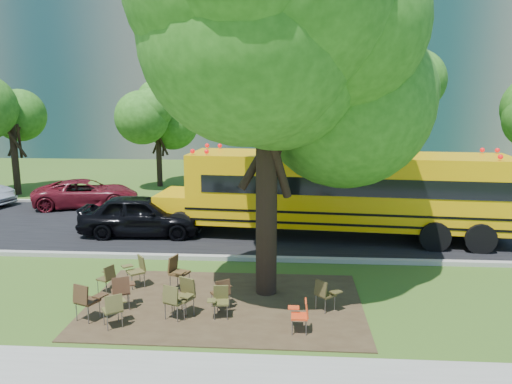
# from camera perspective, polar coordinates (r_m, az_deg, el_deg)

# --- Properties ---
(ground) EXTENTS (160.00, 160.00, 0.00)m
(ground) POSITION_cam_1_polar(r_m,az_deg,el_deg) (13.76, -7.50, -11.69)
(ground) COLOR #37581B
(ground) RESTS_ON ground
(dirt_patch) EXTENTS (7.00, 4.50, 0.03)m
(dirt_patch) POSITION_cam_1_polar(r_m,az_deg,el_deg) (13.15, -3.56, -12.66)
(dirt_patch) COLOR #382819
(dirt_patch) RESTS_ON ground
(asphalt_road) EXTENTS (80.00, 8.00, 0.04)m
(asphalt_road) POSITION_cam_1_polar(r_m,az_deg,el_deg) (20.30, -3.63, -4.02)
(asphalt_road) COLOR black
(asphalt_road) RESTS_ON ground
(kerb_near) EXTENTS (80.00, 0.25, 0.14)m
(kerb_near) POSITION_cam_1_polar(r_m,az_deg,el_deg) (16.50, -5.45, -7.46)
(kerb_near) COLOR gray
(kerb_near) RESTS_ON ground
(kerb_far) EXTENTS (80.00, 0.25, 0.14)m
(kerb_far) POSITION_cam_1_polar(r_m,az_deg,el_deg) (24.24, -2.37, -1.38)
(kerb_far) COLOR gray
(kerb_far) RESTS_ON ground
(building_main) EXTENTS (38.00, 16.00, 22.00)m
(building_main) POSITION_cam_1_polar(r_m,az_deg,el_deg) (49.90, -8.80, 17.53)
(building_main) COLOR #5F5E5A
(building_main) RESTS_ON ground
(bg_tree_0) EXTENTS (5.20, 5.20, 7.18)m
(bg_tree_0) POSITION_cam_1_polar(r_m,az_deg,el_deg) (29.34, -26.28, 8.53)
(bg_tree_0) COLOR black
(bg_tree_0) RESTS_ON ground
(bg_tree_2) EXTENTS (4.80, 4.80, 6.62)m
(bg_tree_2) POSITION_cam_1_polar(r_m,az_deg,el_deg) (29.45, -11.20, 8.76)
(bg_tree_2) COLOR black
(bg_tree_2) RESTS_ON ground
(bg_tree_3) EXTENTS (5.60, 5.60, 7.84)m
(bg_tree_3) POSITION_cam_1_polar(r_m,az_deg,el_deg) (26.97, 15.69, 10.11)
(bg_tree_3) COLOR black
(bg_tree_3) RESTS_ON ground
(main_tree) EXTENTS (7.20, 7.20, 9.81)m
(main_tree) POSITION_cam_1_polar(r_m,az_deg,el_deg) (12.80, 1.27, 15.08)
(main_tree) COLOR black
(main_tree) RESTS_ON ground
(school_bus) EXTENTS (13.09, 3.95, 3.15)m
(school_bus) POSITION_cam_1_polar(r_m,az_deg,el_deg) (18.81, 9.76, 0.27)
(school_bus) COLOR #DFA207
(school_bus) RESTS_ON ground
(chair_0) EXTENTS (0.62, 0.72, 0.91)m
(chair_0) POSITION_cam_1_polar(r_m,az_deg,el_deg) (13.05, -15.09, -10.63)
(chair_0) COLOR #472A19
(chair_0) RESTS_ON ground
(chair_1) EXTENTS (0.77, 0.60, 0.95)m
(chair_1) POSITION_cam_1_polar(r_m,az_deg,el_deg) (12.65, -18.82, -11.43)
(chair_1) COLOR #3E2716
(chair_1) RESTS_ON ground
(chair_2) EXTENTS (0.57, 0.71, 0.85)m
(chair_2) POSITION_cam_1_polar(r_m,az_deg,el_deg) (12.17, -15.93, -12.50)
(chair_2) COLOR brown
(chair_2) RESTS_ON ground
(chair_3) EXTENTS (0.79, 0.62, 0.95)m
(chair_3) POSITION_cam_1_polar(r_m,az_deg,el_deg) (12.42, -8.33, -11.36)
(chair_3) COLOR #4E4722
(chair_3) RESTS_ON ground
(chair_4) EXTENTS (0.73, 0.57, 0.90)m
(chair_4) POSITION_cam_1_polar(r_m,az_deg,el_deg) (12.24, -9.26, -11.92)
(chair_4) COLOR #4B4720
(chair_4) RESTS_ON ground
(chair_5) EXTENTS (0.52, 0.51, 0.78)m
(chair_5) POSITION_cam_1_polar(r_m,az_deg,el_deg) (12.29, -4.15, -12.05)
(chair_5) COLOR #4D4921
(chair_5) RESTS_ON ground
(chair_6) EXTENTS (0.46, 0.51, 0.79)m
(chair_6) POSITION_cam_1_polar(r_m,az_deg,el_deg) (11.57, 5.21, -13.57)
(chair_6) COLOR red
(chair_6) RESTS_ON ground
(chair_7) EXTENTS (0.71, 0.56, 0.83)m
(chair_7) POSITION_cam_1_polar(r_m,az_deg,el_deg) (12.65, 7.87, -11.28)
(chair_7) COLOR #42391C
(chair_7) RESTS_ON ground
(chair_8) EXTENTS (0.51, 0.64, 0.79)m
(chair_8) POSITION_cam_1_polar(r_m,az_deg,el_deg) (14.25, -16.62, -9.17)
(chair_8) COLOR #443A1D
(chair_8) RESTS_ON ground
(chair_9) EXTENTS (0.76, 0.61, 0.90)m
(chair_9) POSITION_cam_1_polar(r_m,az_deg,el_deg) (14.42, -13.44, -8.45)
(chair_9) COLOR brown
(chair_9) RESTS_ON ground
(chair_10) EXTENTS (0.60, 0.76, 0.97)m
(chair_10) POSITION_cam_1_polar(r_m,az_deg,el_deg) (13.97, -9.01, -8.76)
(chair_10) COLOR #4C351B
(chair_10) RESTS_ON ground
(chair_11) EXTENTS (0.54, 0.69, 0.82)m
(chair_11) POSITION_cam_1_polar(r_m,az_deg,el_deg) (12.68, -3.91, -11.18)
(chair_11) COLOR #422A17
(chair_11) RESTS_ON ground
(black_car) EXTENTS (4.73, 2.09, 1.58)m
(black_car) POSITION_cam_1_polar(r_m,az_deg,el_deg) (19.46, -12.92, -2.60)
(black_car) COLOR black
(black_car) RESTS_ON ground
(bg_car_red) EXTENTS (5.20, 3.43, 1.33)m
(bg_car_red) POSITION_cam_1_polar(r_m,az_deg,el_deg) (25.14, -18.82, -0.14)
(bg_car_red) COLOR #5D101A
(bg_car_red) RESTS_ON ground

